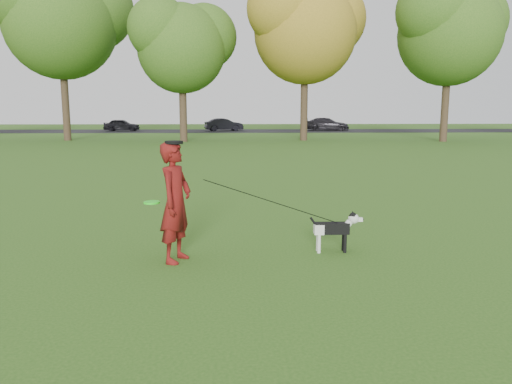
{
  "coord_description": "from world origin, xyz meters",
  "views": [
    {
      "loc": [
        -0.48,
        -7.36,
        2.22
      ],
      "look_at": [
        -0.21,
        0.11,
        0.95
      ],
      "focal_mm": 35.0,
      "sensor_mm": 36.0,
      "label": 1
    }
  ],
  "objects_px": {
    "dog": "(336,227)",
    "car_mid": "(224,125)",
    "car_right": "(327,124)",
    "man": "(176,202)",
    "car_left": "(122,125)"
  },
  "relations": [
    {
      "from": "dog",
      "to": "car_right",
      "type": "bearing_deg",
      "value": 80.12
    },
    {
      "from": "car_mid",
      "to": "car_right",
      "type": "relative_size",
      "value": 0.84
    },
    {
      "from": "man",
      "to": "dog",
      "type": "bearing_deg",
      "value": -61.91
    },
    {
      "from": "man",
      "to": "car_right",
      "type": "xyz_separation_m",
      "value": [
        9.36,
        40.28,
        -0.24
      ]
    },
    {
      "from": "man",
      "to": "car_left",
      "type": "height_order",
      "value": "man"
    },
    {
      "from": "car_left",
      "to": "car_right",
      "type": "height_order",
      "value": "car_right"
    },
    {
      "from": "man",
      "to": "car_right",
      "type": "height_order",
      "value": "man"
    },
    {
      "from": "dog",
      "to": "car_left",
      "type": "distance_m",
      "value": 41.76
    },
    {
      "from": "dog",
      "to": "car_mid",
      "type": "relative_size",
      "value": 0.24
    },
    {
      "from": "car_mid",
      "to": "man",
      "type": "bearing_deg",
      "value": 165.63
    },
    {
      "from": "man",
      "to": "car_mid",
      "type": "height_order",
      "value": "man"
    },
    {
      "from": "man",
      "to": "dog",
      "type": "distance_m",
      "value": 2.48
    },
    {
      "from": "dog",
      "to": "car_right",
      "type": "height_order",
      "value": "car_right"
    },
    {
      "from": "dog",
      "to": "car_mid",
      "type": "distance_m",
      "value": 40.0
    },
    {
      "from": "dog",
      "to": "car_mid",
      "type": "bearing_deg",
      "value": 94.01
    }
  ]
}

